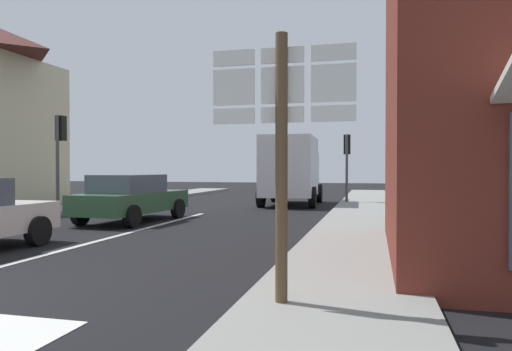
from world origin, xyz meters
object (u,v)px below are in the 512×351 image
Objects in this scene: sedan_far at (131,197)px; traffic_light_near_left at (60,141)px; traffic_light_far_right at (347,153)px; delivery_truck at (291,169)px; route_sign_post at (282,139)px.

sedan_far is 4.41m from traffic_light_near_left.
traffic_light_far_right is at bearing 36.43° from traffic_light_near_left.
traffic_light_far_right is (2.43, 0.91, 0.73)m from delivery_truck.
delivery_truck is at bearing 64.88° from sedan_far.
sedan_far is at bearing -124.88° from traffic_light_far_right.
route_sign_post is at bearing -80.64° from delivery_truck.
traffic_light_far_right is (9.80, 7.23, -0.26)m from traffic_light_near_left.
traffic_light_near_left reaches higher than delivery_truck.
route_sign_post is (2.63, -15.93, 0.35)m from delivery_truck.
route_sign_post is at bearing -51.93° from sedan_far.
delivery_truck is (3.69, 7.87, 0.89)m from sedan_far.
sedan_far is at bearing -22.85° from traffic_light_near_left.
traffic_light_near_left reaches higher than traffic_light_far_right.
sedan_far is 1.21× the size of traffic_light_near_left.
traffic_light_far_right reaches higher than sedan_far.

